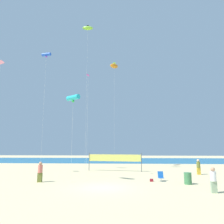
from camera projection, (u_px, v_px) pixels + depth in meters
name	position (u px, v px, depth m)	size (l,w,h in m)	color
ground_plane	(103.00, 188.00, 16.86)	(120.00, 120.00, 0.00)	beige
ocean_band	(117.00, 160.00, 50.22)	(120.00, 20.00, 0.01)	#1E6B99
beachgoer_white_shirt	(213.00, 179.00, 15.06)	(0.41, 0.41, 1.78)	#99B28C
beachgoer_coral_shirt	(40.00, 171.00, 19.63)	(0.42, 0.42, 1.84)	olive
beachgoer_olive_shirt	(198.00, 166.00, 24.83)	(0.41, 0.41, 1.77)	gold
folding_beach_chair	(161.00, 176.00, 20.10)	(0.52, 0.65, 0.89)	#1959B2
trash_barrel	(188.00, 178.00, 18.45)	(0.63, 0.63, 0.99)	#3F7F4C
volleyball_net	(115.00, 159.00, 28.42)	(7.13, 1.16, 2.40)	#4C4C51
beach_handbag	(152.00, 180.00, 19.81)	(0.31, 0.15, 0.25)	maroon
kite_blue_tube	(46.00, 55.00, 30.73)	(1.37, 0.65, 16.66)	silver
kite_pink_diamond	(1.00, 63.00, 26.53)	(0.90, 0.90, 13.92)	silver
kite_orange_inflatable	(114.00, 66.00, 35.87)	(1.79, 2.46, 17.33)	silver
kite_lime_inflatable	(88.00, 28.00, 31.87)	(1.78, 0.81, 21.29)	silver
kite_cyan_tube	(73.00, 98.00, 20.84)	(1.54, 1.30, 8.24)	silver
kite_magenta_diamond	(88.00, 81.00, 24.30)	(0.46, 0.46, 11.51)	silver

